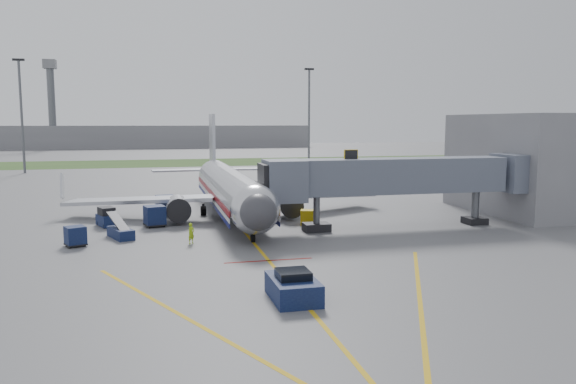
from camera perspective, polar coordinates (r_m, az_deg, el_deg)
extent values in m
plane|color=#565659|center=(41.62, -3.10, -5.67)|extent=(400.00, 400.00, 0.00)
cube|color=#2D4C1E|center=(130.45, -10.34, 2.95)|extent=(300.00, 25.00, 0.01)
cube|color=gold|center=(39.70, -2.57, -6.29)|extent=(0.25, 50.00, 0.01)
cube|color=maroon|center=(37.80, -1.98, -6.97)|extent=(6.00, 0.25, 0.01)
cube|color=gold|center=(27.53, -10.25, -12.52)|extent=(9.52, 20.04, 0.01)
cube|color=gold|center=(30.57, 13.24, -10.59)|extent=(9.52, 20.04, 0.01)
cylinder|color=silver|center=(55.79, -5.93, 0.38)|extent=(3.80, 28.00, 3.80)
sphere|color=silver|center=(42.08, -3.37, -1.79)|extent=(3.80, 3.80, 3.80)
sphere|color=#38383D|center=(40.82, -3.05, -2.06)|extent=(2.74, 2.74, 2.74)
cube|color=black|center=(41.61, -3.28, -1.12)|extent=(2.20, 1.20, 0.55)
cone|color=silver|center=(72.09, -7.69, 1.87)|extent=(3.80, 5.00, 3.80)
cube|color=#B7BAC1|center=(71.34, -7.70, 5.04)|extent=(0.35, 4.20, 7.00)
cube|color=#B7BAC1|center=(55.43, -14.66, -0.79)|extent=(15.10, 8.59, 1.13)
cube|color=#B7BAC1|center=(57.64, 2.48, -0.27)|extent=(15.10, 8.59, 1.13)
cylinder|color=silver|center=(52.55, -11.10, -1.61)|extent=(2.10, 3.60, 2.10)
cylinder|color=silver|center=(53.99, 0.00, -1.25)|extent=(2.10, 3.60, 2.10)
cube|color=maroon|center=(56.11, -3.98, 0.08)|extent=(0.05, 28.00, 0.45)
cube|color=#0D135C|center=(56.23, -3.97, -0.83)|extent=(0.05, 28.00, 0.35)
cylinder|color=black|center=(43.48, -3.58, -4.71)|extent=(0.28, 0.70, 0.70)
cylinder|color=black|center=(56.31, -8.59, -1.91)|extent=(0.50, 1.00, 1.00)
cylinder|color=black|center=(56.98, -3.38, -1.73)|extent=(0.50, 1.00, 1.00)
cube|color=slate|center=(49.53, 10.74, 1.66)|extent=(20.00, 3.00, 3.00)
cube|color=slate|center=(46.39, -0.37, 1.17)|extent=(3.20, 3.60, 3.40)
cube|color=black|center=(46.13, -1.83, 1.14)|extent=(1.60, 3.00, 2.80)
cube|color=#E2BA0D|center=(47.88, 6.41, 3.72)|extent=(1.20, 0.15, 1.00)
cylinder|color=#595B60|center=(47.48, 2.92, -2.17)|extent=(0.56, 0.56, 3.10)
cube|color=black|center=(47.69, 2.91, -3.59)|extent=(2.20, 1.60, 0.70)
cylinder|color=#595B60|center=(53.66, 18.47, -1.45)|extent=(0.70, 0.70, 3.10)
cube|color=black|center=(53.86, 18.42, -2.77)|extent=(1.80, 1.80, 0.60)
cube|color=slate|center=(55.54, 22.10, 1.84)|extent=(3.00, 4.00, 3.40)
cube|color=slate|center=(62.48, 23.18, 2.68)|extent=(10.00, 16.00, 10.00)
cylinder|color=#595B60|center=(112.23, -25.43, 6.84)|extent=(0.44, 0.44, 20.00)
cube|color=black|center=(112.77, -25.71, 12.02)|extent=(2.00, 0.40, 0.40)
cylinder|color=#595B60|center=(119.39, 2.15, 7.49)|extent=(0.44, 0.44, 20.00)
cube|color=black|center=(119.89, 2.17, 12.37)|extent=(2.00, 0.40, 0.40)
cube|color=slate|center=(210.00, -14.38, 5.47)|extent=(120.00, 14.00, 8.00)
cylinder|color=#595B60|center=(207.56, -22.87, 7.88)|extent=(2.40, 2.40, 28.00)
cube|color=slate|center=(208.40, -23.06, 11.87)|extent=(4.00, 4.00, 3.00)
cube|color=#0C1138|center=(29.67, 0.52, -9.80)|extent=(2.31, 3.76, 1.14)
cube|color=black|center=(29.46, 0.52, -8.44)|extent=(1.68, 1.68, 0.52)
cylinder|color=black|center=(28.25, -0.65, -11.01)|extent=(0.23, 0.83, 0.83)
cylinder|color=black|center=(28.71, 3.05, -10.71)|extent=(0.23, 0.83, 0.83)
cylinder|color=black|center=(30.77, -1.83, -9.48)|extent=(0.23, 0.83, 0.83)
cylinder|color=black|center=(31.20, 1.58, -9.25)|extent=(0.23, 0.83, 0.83)
cube|color=#0C1138|center=(52.41, -17.93, -2.75)|extent=(2.10, 2.76, 0.98)
cube|color=black|center=(52.28, -17.96, -1.84)|extent=(1.68, 1.90, 0.69)
cylinder|color=black|center=(51.48, -18.14, -3.26)|extent=(0.38, 0.54, 0.49)
cylinder|color=black|center=(51.77, -17.10, -3.17)|extent=(0.38, 0.54, 0.49)
cylinder|color=black|center=(53.16, -18.71, -2.97)|extent=(0.38, 0.54, 0.49)
cylinder|color=black|center=(53.44, -17.70, -2.87)|extent=(0.38, 0.54, 0.49)
cube|color=#0C1138|center=(51.05, -13.39, -2.30)|extent=(2.02, 2.02, 1.66)
cube|color=black|center=(51.19, -13.36, -3.22)|extent=(2.09, 2.09, 0.13)
cylinder|color=black|center=(50.43, -13.89, -3.44)|extent=(0.30, 0.35, 0.30)
cylinder|color=black|center=(50.74, -12.48, -3.33)|extent=(0.30, 0.35, 0.30)
cylinder|color=black|center=(51.66, -14.23, -3.20)|extent=(0.30, 0.35, 0.30)
cylinder|color=black|center=(51.97, -12.85, -3.10)|extent=(0.30, 0.35, 0.30)
cube|color=#0C1138|center=(44.77, -20.80, -4.14)|extent=(1.77, 1.77, 1.35)
cube|color=black|center=(44.90, -20.76, -4.98)|extent=(1.83, 1.83, 0.10)
cylinder|color=black|center=(44.28, -21.22, -5.21)|extent=(0.27, 0.30, 0.24)
cylinder|color=black|center=(44.56, -19.92, -5.08)|extent=(0.27, 0.30, 0.24)
cylinder|color=black|center=(45.27, -21.58, -4.96)|extent=(0.27, 0.30, 0.24)
cylinder|color=black|center=(45.54, -20.31, -4.84)|extent=(0.27, 0.30, 0.24)
cube|color=#0C1138|center=(57.43, -12.36, -1.20)|extent=(1.93, 1.93, 1.72)
cube|color=black|center=(57.56, -12.34, -2.05)|extent=(2.00, 2.00, 0.13)
cylinder|color=black|center=(56.82, -12.90, -2.23)|extent=(0.28, 0.34, 0.31)
cylinder|color=black|center=(57.02, -11.57, -2.16)|extent=(0.28, 0.34, 0.31)
cylinder|color=black|center=(58.13, -13.09, -2.03)|extent=(0.28, 0.34, 0.31)
cylinder|color=black|center=(58.32, -11.79, -1.96)|extent=(0.28, 0.34, 0.31)
cube|color=#0C1138|center=(46.84, -16.63, -4.02)|extent=(2.34, 3.44, 0.80)
cube|color=black|center=(47.10, -16.84, -2.92)|extent=(2.07, 3.63, 1.26)
cylinder|color=black|center=(45.65, -16.68, -4.50)|extent=(0.37, 0.54, 0.50)
cylinder|color=black|center=(45.93, -15.63, -4.39)|extent=(0.37, 0.54, 0.50)
cylinder|color=black|center=(47.82, -17.57, -4.01)|extent=(0.37, 0.54, 0.50)
cylinder|color=black|center=(48.08, -16.56, -3.92)|extent=(0.37, 0.54, 0.50)
cube|color=#E2BA0D|center=(50.55, 2.26, -2.60)|extent=(1.96, 1.60, 1.36)
cylinder|color=black|center=(50.66, 1.62, -3.16)|extent=(0.32, 0.39, 0.34)
cylinder|color=black|center=(50.61, 2.90, -3.17)|extent=(0.32, 0.39, 0.34)
imported|color=#9AC817|center=(43.38, -9.80, -4.16)|extent=(0.69, 0.66, 1.60)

